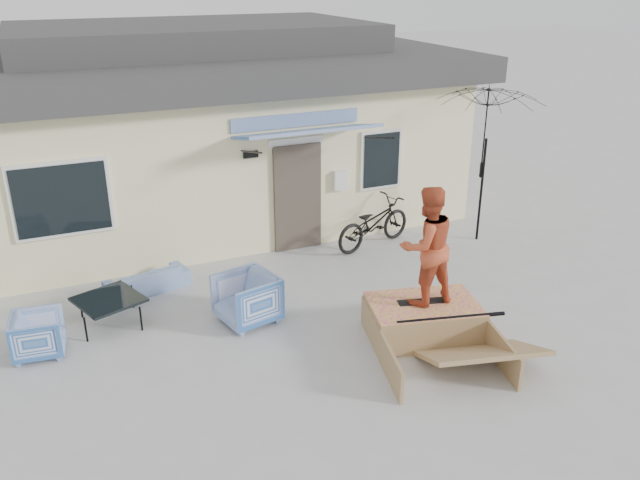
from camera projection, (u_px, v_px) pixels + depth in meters
name	position (u px, v px, depth m)	size (l,w,h in m)	color
ground	(353.00, 379.00, 8.85)	(90.00, 90.00, 0.00)	#A7A7A7
house	(198.00, 120.00, 14.85)	(10.80, 8.49, 4.10)	beige
loveseat	(147.00, 276.00, 11.17)	(1.40, 0.41, 0.55)	#2457A5
armchair_left	(38.00, 333.00, 9.29)	(0.68, 0.64, 0.70)	#2457A5
armchair_right	(247.00, 296.00, 10.13)	(0.84, 0.79, 0.87)	#2457A5
coffee_table	(110.00, 311.00, 10.14)	(0.90, 0.90, 0.44)	black
bicycle	(373.00, 218.00, 12.86)	(0.65, 1.85, 1.18)	black
patio_umbrella	(485.00, 156.00, 12.74)	(2.41, 2.30, 2.20)	black
skate_ramp	(423.00, 320.00, 9.80)	(1.60, 2.14, 0.53)	olive
skateboard	(423.00, 301.00, 9.73)	(0.76, 0.19, 0.05)	black
skater	(427.00, 244.00, 9.38)	(0.87, 0.68, 1.79)	#BD4B2A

